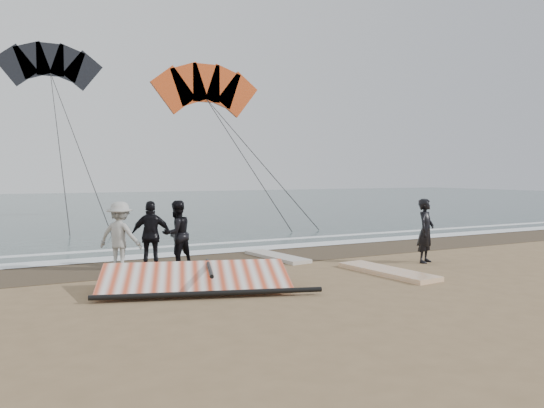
# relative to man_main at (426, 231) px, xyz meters

# --- Properties ---
(ground) EXTENTS (120.00, 120.00, 0.00)m
(ground) POSITION_rel_man_main_xyz_m (-3.27, -1.57, -0.86)
(ground) COLOR #8C704C
(ground) RESTS_ON ground
(sea) EXTENTS (120.00, 54.00, 0.02)m
(sea) POSITION_rel_man_main_xyz_m (-3.27, 31.43, -0.84)
(sea) COLOR #233838
(sea) RESTS_ON ground
(wet_sand) EXTENTS (120.00, 2.80, 0.01)m
(wet_sand) POSITION_rel_man_main_xyz_m (-3.27, 2.93, -0.85)
(wet_sand) COLOR #4C3D2B
(wet_sand) RESTS_ON ground
(foam_near) EXTENTS (120.00, 0.90, 0.01)m
(foam_near) POSITION_rel_man_main_xyz_m (-3.27, 4.33, -0.83)
(foam_near) COLOR white
(foam_near) RESTS_ON sea
(foam_far) EXTENTS (120.00, 0.45, 0.01)m
(foam_far) POSITION_rel_man_main_xyz_m (-3.27, 6.03, -0.83)
(foam_far) COLOR white
(foam_far) RESTS_ON sea
(man_main) EXTENTS (0.74, 0.66, 1.71)m
(man_main) POSITION_rel_man_main_xyz_m (0.00, 0.00, 0.00)
(man_main) COLOR black
(man_main) RESTS_ON ground
(board_white) EXTENTS (1.01, 2.77, 0.11)m
(board_white) POSITION_rel_man_main_xyz_m (-1.93, -0.79, -0.80)
(board_white) COLOR silver
(board_white) RESTS_ON ground
(board_cream) EXTENTS (0.93, 2.46, 0.10)m
(board_cream) POSITION_rel_man_main_xyz_m (-3.22, 2.43, -0.81)
(board_cream) COLOR beige
(board_cream) RESTS_ON ground
(trio_cluster) EXTENTS (2.52, 1.26, 1.71)m
(trio_cluster) POSITION_rel_man_main_xyz_m (-6.87, 2.43, -0.01)
(trio_cluster) COLOR black
(trio_cluster) RESTS_ON ground
(sail_rig) EXTENTS (4.21, 2.78, 0.50)m
(sail_rig) POSITION_rel_man_main_xyz_m (-6.68, -0.35, -0.66)
(sail_rig) COLOR black
(sail_rig) RESTS_ON ground
(kite_red) EXTENTS (6.48, 4.31, 10.59)m
(kite_red) POSITION_rel_man_main_xyz_m (-0.22, 16.20, 5.83)
(kite_red) COLOR #D94B19
(kite_red) RESTS_ON ground
(kite_dark) EXTENTS (6.88, 7.63, 17.32)m
(kite_dark) POSITION_rel_man_main_xyz_m (-7.14, 25.10, 8.03)
(kite_dark) COLOR black
(kite_dark) RESTS_ON ground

